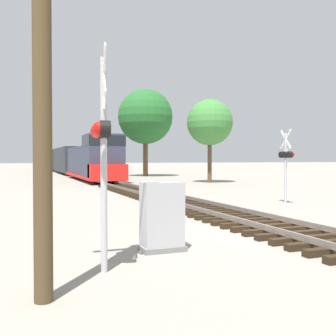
# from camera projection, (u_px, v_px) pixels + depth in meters

# --- Properties ---
(ground_plane) EXTENTS (400.00, 400.00, 0.00)m
(ground_plane) POSITION_uv_depth(u_px,v_px,m) (277.00, 231.00, 11.25)
(ground_plane) COLOR gray
(rail_track_bed) EXTENTS (2.60, 160.00, 0.31)m
(rail_track_bed) POSITION_uv_depth(u_px,v_px,m) (277.00, 227.00, 11.25)
(rail_track_bed) COLOR black
(rail_track_bed) RESTS_ON ground
(freight_train) EXTENTS (3.08, 67.39, 4.17)m
(freight_train) POSITION_uv_depth(u_px,v_px,m) (63.00, 160.00, 62.24)
(freight_train) COLOR #33384C
(freight_train) RESTS_ON ground
(crossing_signal_near) EXTENTS (0.43, 1.01, 4.09)m
(crossing_signal_near) POSITION_uv_depth(u_px,v_px,m) (102.00, 139.00, 7.15)
(crossing_signal_near) COLOR #B7B7BC
(crossing_signal_near) RESTS_ON ground
(crossing_signal_far) EXTENTS (0.43, 1.01, 3.45)m
(crossing_signal_far) POSITION_uv_depth(u_px,v_px,m) (286.00, 158.00, 18.19)
(crossing_signal_far) COLOR #B7B7BC
(crossing_signal_far) RESTS_ON ground
(relay_cabinet) EXTENTS (0.99, 0.64, 1.56)m
(relay_cabinet) POSITION_uv_depth(u_px,v_px,m) (162.00, 217.00, 8.88)
(relay_cabinet) COLOR slate
(relay_cabinet) RESTS_ON ground
(utility_pole) EXTENTS (1.80, 0.27, 8.38)m
(utility_pole) POSITION_uv_depth(u_px,v_px,m) (42.00, 2.00, 5.61)
(utility_pole) COLOR #4C3A23
(utility_pole) RESTS_ON ground
(tree_far_right) EXTENTS (4.04, 4.04, 7.33)m
(tree_far_right) POSITION_uv_depth(u_px,v_px,m) (210.00, 123.00, 34.48)
(tree_far_right) COLOR brown
(tree_far_right) RESTS_ON ground
(tree_mid_background) EXTENTS (6.62, 6.62, 10.52)m
(tree_mid_background) POSITION_uv_depth(u_px,v_px,m) (145.00, 117.00, 47.43)
(tree_mid_background) COLOR brown
(tree_mid_background) RESTS_ON ground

